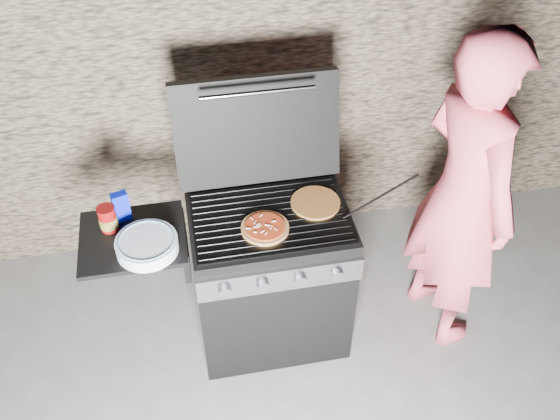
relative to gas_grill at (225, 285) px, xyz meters
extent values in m
plane|color=#565350|center=(0.25, 0.00, -0.46)|extent=(50.00, 50.00, 0.00)
cube|color=#806B55|center=(0.25, 1.05, 0.44)|extent=(8.00, 0.35, 1.80)
cylinder|color=#AD8343|center=(0.49, 0.05, 0.46)|extent=(0.25, 0.25, 0.01)
cylinder|color=maroon|center=(-0.52, 0.08, 0.51)|extent=(0.11, 0.11, 0.13)
cube|color=#0715C1|center=(-0.46, 0.13, 0.53)|extent=(0.09, 0.06, 0.16)
cylinder|color=white|center=(-0.35, -0.11, 0.48)|extent=(0.29, 0.29, 0.07)
imported|color=#E45364|center=(1.23, -0.06, 0.48)|extent=(0.58, 0.76, 1.86)
cylinder|color=black|center=(0.82, 0.00, 0.50)|extent=(0.44, 0.17, 0.09)
camera|label=1|loc=(-0.12, -2.19, 2.56)|focal=40.00mm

